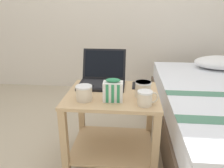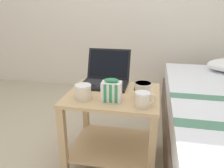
{
  "view_description": "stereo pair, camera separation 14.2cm",
  "coord_description": "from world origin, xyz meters",
  "px_view_note": "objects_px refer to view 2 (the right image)",
  "views": [
    {
      "loc": [
        0.12,
        -1.38,
        1.11
      ],
      "look_at": [
        0.0,
        -0.04,
        0.64
      ],
      "focal_mm": 35.0,
      "sensor_mm": 36.0,
      "label": 1
    },
    {
      "loc": [
        0.27,
        -1.35,
        1.11
      ],
      "look_at": [
        0.0,
        -0.04,
        0.64
      ],
      "focal_mm": 35.0,
      "sensor_mm": 36.0,
      "label": 2
    }
  ],
  "objects_px": {
    "cell_phone": "(140,86)",
    "laptop": "(106,77)",
    "mug_front_left": "(143,90)",
    "mug_mid_center": "(143,99)",
    "mug_front_right": "(83,91)",
    "snack_bag": "(112,91)"
  },
  "relations": [
    {
      "from": "cell_phone",
      "to": "laptop",
      "type": "bearing_deg",
      "value": 174.2
    },
    {
      "from": "mug_front_left",
      "to": "cell_phone",
      "type": "xyz_separation_m",
      "value": [
        -0.03,
        0.2,
        -0.05
      ]
    },
    {
      "from": "mug_front_left",
      "to": "mug_mid_center",
      "type": "distance_m",
      "value": 0.13
    },
    {
      "from": "mug_front_right",
      "to": "cell_phone",
      "type": "distance_m",
      "value": 0.45
    },
    {
      "from": "laptop",
      "to": "mug_front_left",
      "type": "distance_m",
      "value": 0.37
    },
    {
      "from": "snack_bag",
      "to": "laptop",
      "type": "bearing_deg",
      "value": 109.18
    },
    {
      "from": "mug_mid_center",
      "to": "cell_phone",
      "type": "bearing_deg",
      "value": 96.42
    },
    {
      "from": "mug_front_left",
      "to": "cell_phone",
      "type": "bearing_deg",
      "value": 98.06
    },
    {
      "from": "mug_front_left",
      "to": "mug_front_right",
      "type": "distance_m",
      "value": 0.38
    },
    {
      "from": "cell_phone",
      "to": "snack_bag",
      "type": "bearing_deg",
      "value": -119.35
    },
    {
      "from": "mug_front_right",
      "to": "snack_bag",
      "type": "distance_m",
      "value": 0.18
    },
    {
      "from": "mug_mid_center",
      "to": "laptop",
      "type": "bearing_deg",
      "value": 130.17
    },
    {
      "from": "snack_bag",
      "to": "mug_front_left",
      "type": "bearing_deg",
      "value": 23.51
    },
    {
      "from": "laptop",
      "to": "mug_front_left",
      "type": "height_order",
      "value": "laptop"
    },
    {
      "from": "mug_mid_center",
      "to": "cell_phone",
      "type": "distance_m",
      "value": 0.34
    },
    {
      "from": "mug_front_right",
      "to": "mug_front_left",
      "type": "bearing_deg",
      "value": 13.7
    },
    {
      "from": "cell_phone",
      "to": "mug_front_left",
      "type": "bearing_deg",
      "value": -81.94
    },
    {
      "from": "snack_bag",
      "to": "cell_phone",
      "type": "relative_size",
      "value": 0.98
    },
    {
      "from": "mug_front_right",
      "to": "snack_bag",
      "type": "xyz_separation_m",
      "value": [
        0.18,
        0.01,
        0.01
      ]
    },
    {
      "from": "laptop",
      "to": "mug_front_left",
      "type": "bearing_deg",
      "value": -37.7
    },
    {
      "from": "mug_mid_center",
      "to": "snack_bag",
      "type": "relative_size",
      "value": 0.87
    },
    {
      "from": "mug_front_left",
      "to": "mug_mid_center",
      "type": "height_order",
      "value": "mug_front_left"
    }
  ]
}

